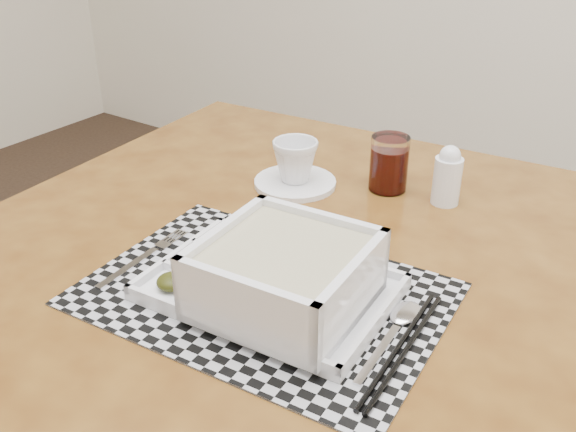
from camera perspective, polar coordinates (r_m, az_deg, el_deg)
The scene contains 10 objects.
dining_table at distance 1.01m, azimuth 0.90°, elevation -7.52°, with size 1.15×1.15×0.80m.
placemat at distance 0.88m, azimuth -2.19°, elevation -6.94°, with size 0.48×0.33×0.00m, color #A6A7AE.
serving_tray at distance 0.83m, azimuth -0.69°, elevation -5.71°, with size 0.34×0.25×0.10m.
fork at distance 0.97m, azimuth -12.48°, elevation -3.52°, with size 0.03×0.19×0.00m.
spoon at distance 0.84m, azimuth 10.07°, elevation -8.98°, with size 0.04×0.18×0.01m.
chopsticks at distance 0.79m, azimuth 10.12°, elevation -11.52°, with size 0.03×0.24×0.01m.
saucer at distance 1.18m, azimuth 0.63°, elevation 2.98°, with size 0.15×0.15×0.01m, color white.
cup at distance 1.16m, azimuth 0.65°, elevation 4.92°, with size 0.08×0.08×0.08m, color white.
juice_glass at distance 1.16m, azimuth 8.95°, elevation 4.46°, with size 0.07×0.07×0.10m.
creamer_bottle at distance 1.13m, azimuth 13.99°, elevation 3.46°, with size 0.05×0.05×0.11m.
Camera 1 is at (0.59, 0.02, 1.31)m, focal length 40.00 mm.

